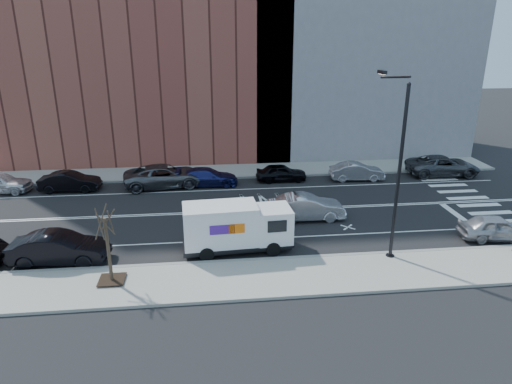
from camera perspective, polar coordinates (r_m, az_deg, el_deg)
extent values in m
plane|color=black|center=(30.13, -1.43, -2.39)|extent=(120.00, 120.00, 0.00)
cube|color=gray|center=(22.23, 0.57, -10.73)|extent=(44.00, 3.60, 0.15)
cube|color=gray|center=(38.39, -2.57, 2.64)|extent=(44.00, 3.60, 0.15)
cube|color=gray|center=(23.79, 0.04, -8.53)|extent=(44.00, 0.25, 0.17)
cube|color=gray|center=(36.67, -2.38, 1.84)|extent=(44.00, 0.25, 0.17)
cube|color=brown|center=(43.79, -14.54, 18.70)|extent=(26.00, 10.00, 22.00)
cube|color=slate|center=(45.75, 12.83, 21.36)|extent=(20.00, 10.00, 26.00)
cylinder|color=black|center=(23.47, 17.41, 1.84)|extent=(0.18, 0.18, 9.00)
cylinder|color=black|center=(25.11, 16.39, -7.75)|extent=(0.44, 0.44, 0.20)
sphere|color=black|center=(22.57, 18.58, 12.65)|extent=(0.20, 0.20, 0.20)
cylinder|color=black|center=(24.11, 16.95, 13.57)|extent=(0.11, 3.49, 0.48)
cube|color=black|center=(25.67, 15.49, 14.26)|extent=(0.25, 0.80, 0.18)
cube|color=#FFF2CC|center=(25.68, 15.47, 14.03)|extent=(0.18, 0.55, 0.03)
cube|color=black|center=(22.86, -17.56, -10.38)|extent=(1.20, 1.20, 0.04)
cylinder|color=#382B1E|center=(22.16, -17.97, -6.97)|extent=(0.16, 0.16, 3.20)
cylinder|color=#382B1E|center=(21.54, -17.70, -3.63)|extent=(0.06, 0.80, 1.44)
cylinder|color=#382B1E|center=(21.79, -18.04, -3.39)|extent=(0.81, 0.31, 1.19)
cylinder|color=#382B1E|center=(21.77, -18.80, -3.50)|extent=(0.58, 0.76, 1.50)
cylinder|color=#382B1E|center=(21.51, -18.96, -3.81)|extent=(0.47, 0.61, 1.37)
cylinder|color=#382B1E|center=(21.36, -18.27, -3.89)|extent=(0.72, 0.29, 1.13)
cube|color=black|center=(24.80, -2.49, -6.44)|extent=(5.82, 2.29, 0.28)
cube|color=silver|center=(24.69, 2.16, -3.97)|extent=(1.96, 2.09, 1.84)
cube|color=black|center=(24.78, 4.29, -3.23)|extent=(0.16, 1.70, 0.87)
cube|color=black|center=(23.68, 2.67, -4.32)|extent=(1.01, 0.10, 0.64)
cube|color=black|center=(25.48, 1.70, -2.51)|extent=(1.01, 0.10, 0.64)
cube|color=black|center=(25.26, 4.14, -5.73)|extent=(0.25, 1.85, 0.32)
cube|color=silver|center=(24.22, -4.48, -4.03)|extent=(3.99, 2.27, 2.12)
cube|color=#47198C|center=(23.22, -4.23, -4.73)|extent=(1.29, 0.10, 0.51)
cube|color=orange|center=(23.30, -2.42, -4.61)|extent=(0.83, 0.07, 0.51)
cube|color=#47198C|center=(25.11, -4.72, -2.80)|extent=(1.29, 0.10, 0.51)
cube|color=orange|center=(25.18, -3.05, -2.70)|extent=(0.83, 0.07, 0.51)
cylinder|color=black|center=(24.28, 2.15, -7.11)|extent=(0.79, 0.31, 0.77)
cylinder|color=black|center=(25.90, 1.30, -5.30)|extent=(0.79, 0.31, 0.77)
cylinder|color=black|center=(23.86, -6.18, -7.73)|extent=(0.79, 0.31, 0.77)
cylinder|color=black|center=(25.51, -6.47, -5.84)|extent=(0.79, 0.31, 0.77)
imported|color=black|center=(36.33, -22.24, 1.21)|extent=(4.41, 1.69, 1.43)
imported|color=#505358|center=(35.22, -11.37, 1.98)|extent=(6.34, 3.54, 1.68)
imported|color=navy|center=(35.04, -6.14, 1.90)|extent=(4.73, 2.06, 1.35)
imported|color=black|center=(35.93, 3.18, 2.42)|extent=(3.96, 1.62, 1.34)
imported|color=#A3A3A8|center=(36.97, 12.48, 2.52)|extent=(4.31, 1.71, 1.39)
imported|color=#414448|center=(40.31, 22.31, 3.07)|extent=(5.94, 3.02, 1.61)
imported|color=#B6B6BB|center=(28.75, 6.25, -1.91)|extent=(4.85, 1.70, 1.60)
imported|color=black|center=(25.45, -23.39, -6.48)|extent=(4.97, 1.94, 1.61)
imported|color=#AFAFB4|center=(29.32, 27.84, -3.97)|extent=(4.28, 2.09, 1.40)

